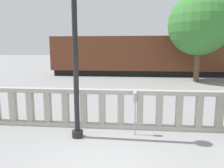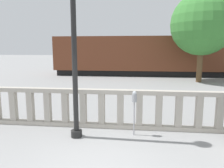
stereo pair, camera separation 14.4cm
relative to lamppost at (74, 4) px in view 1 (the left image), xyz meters
The scene contains 5 objects.
balustrade 3.37m from the lamppost, 42.77° to the left, with size 12.81×0.24×1.29m.
lamppost is the anchor object (origin of this frame).
parking_meter 3.21m from the lamppost, 11.42° to the left, with size 0.15×0.15×1.36m.
train_near 16.40m from the lamppost, 72.30° to the left, with size 21.95×3.10×4.31m.
tree_left 13.36m from the lamppost, 60.55° to the left, with size 4.73×4.73×6.78m.
Camera 1 is at (0.69, -4.20, 2.60)m, focal length 35.00 mm.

